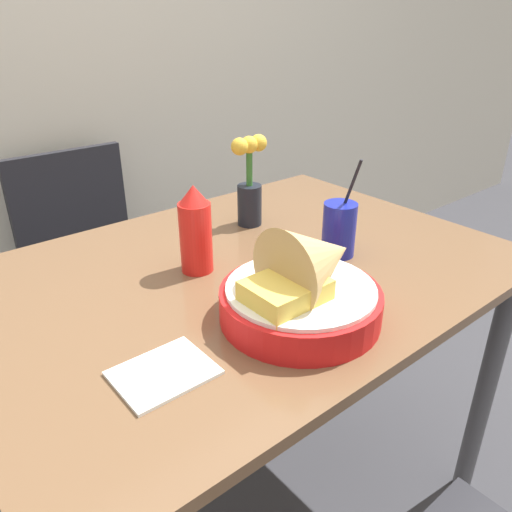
{
  "coord_description": "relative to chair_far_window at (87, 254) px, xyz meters",
  "views": [
    {
      "loc": [
        -0.61,
        -0.77,
        1.28
      ],
      "look_at": [
        -0.03,
        -0.07,
        0.83
      ],
      "focal_mm": 35.0,
      "sensor_mm": 36.0,
      "label": 1
    }
  ],
  "objects": [
    {
      "name": "ground_plane",
      "position": [
        0.06,
        -0.81,
        -0.51
      ],
      "size": [
        12.0,
        12.0,
        0.0
      ],
      "primitive_type": "plane",
      "color": "#38383D"
    },
    {
      "name": "ketchup_bottle",
      "position": [
        -0.03,
        -0.76,
        0.35
      ],
      "size": [
        0.07,
        0.07,
        0.19
      ],
      "color": "red",
      "rests_on": "dining_table"
    },
    {
      "name": "food_basket",
      "position": [
        0.02,
        -1.04,
        0.32
      ],
      "size": [
        0.3,
        0.3,
        0.19
      ],
      "color": "red",
      "rests_on": "dining_table"
    },
    {
      "name": "wall_window",
      "position": [
        0.06,
        0.22,
        0.79
      ],
      "size": [
        7.0,
        0.06,
        2.6
      ],
      "color": "#B7B2A3",
      "rests_on": "ground_plane"
    },
    {
      "name": "dining_table",
      "position": [
        0.06,
        -0.81,
        0.15
      ],
      "size": [
        1.18,
        0.84,
        0.77
      ],
      "color": "brown",
      "rests_on": "ground_plane"
    },
    {
      "name": "chair_far_window",
      "position": [
        0.0,
        0.0,
        0.0
      ],
      "size": [
        0.4,
        0.4,
        0.86
      ],
      "color": "black",
      "rests_on": "ground_plane"
    },
    {
      "name": "flower_vase",
      "position": [
        0.23,
        -0.63,
        0.37
      ],
      "size": [
        0.1,
        0.06,
        0.23
      ],
      "color": "black",
      "rests_on": "dining_table"
    },
    {
      "name": "napkin",
      "position": [
        -0.26,
        -1.02,
        0.26
      ],
      "size": [
        0.15,
        0.12,
        0.01
      ],
      "color": "white",
      "rests_on": "dining_table"
    },
    {
      "name": "drink_cup",
      "position": [
        0.27,
        -0.9,
        0.31
      ],
      "size": [
        0.08,
        0.08,
        0.23
      ],
      "color": "#192399",
      "rests_on": "dining_table"
    }
  ]
}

